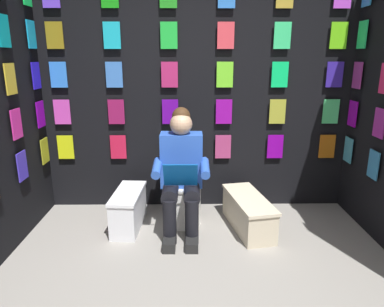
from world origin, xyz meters
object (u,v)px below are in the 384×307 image
at_px(person_reading, 181,172).
at_px(comic_longbox_far, 248,213).
at_px(comic_longbox_near, 129,209).
at_px(toilet, 182,190).

relative_size(person_reading, comic_longbox_far, 1.39).
height_order(person_reading, comic_longbox_near, person_reading).
relative_size(toilet, person_reading, 0.65).
bearing_deg(comic_longbox_far, person_reading, -8.23).
bearing_deg(comic_longbox_near, person_reading, 176.22).
height_order(toilet, person_reading, person_reading).
relative_size(toilet, comic_longbox_far, 0.90).
bearing_deg(toilet, person_reading, 90.08).
distance_m(toilet, comic_longbox_near, 0.57).
distance_m(toilet, person_reading, 0.35).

